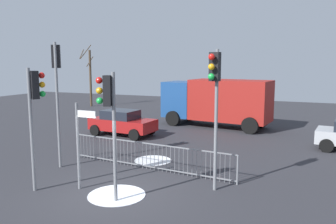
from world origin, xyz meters
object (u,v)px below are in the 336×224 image
(direction_sign_post, at_px, (79,141))
(car_red_far, at_px, (122,122))
(traffic_light_mid_right, at_px, (215,89))
(traffic_light_mid_left, at_px, (109,108))
(bare_tree_left, at_px, (90,76))
(traffic_light_rear_left, at_px, (35,101))
(traffic_light_foreground_right, at_px, (57,77))
(delivery_truck, at_px, (217,100))

(direction_sign_post, height_order, car_red_far, direction_sign_post)
(direction_sign_post, bearing_deg, traffic_light_mid_right, 21.85)
(traffic_light_mid_left, relative_size, traffic_light_mid_right, 0.85)
(car_red_far, bearing_deg, bare_tree_left, 137.44)
(traffic_light_mid_left, distance_m, traffic_light_mid_right, 3.36)
(traffic_light_rear_left, bearing_deg, direction_sign_post, 53.20)
(traffic_light_mid_left, distance_m, direction_sign_post, 1.97)
(traffic_light_mid_left, bearing_deg, bare_tree_left, 17.91)
(traffic_light_foreground_right, bearing_deg, car_red_far, 64.62)
(direction_sign_post, height_order, bare_tree_left, bare_tree_left)
(direction_sign_post, bearing_deg, traffic_light_mid_left, -15.74)
(delivery_truck, distance_m, bare_tree_left, 15.16)
(direction_sign_post, relative_size, delivery_truck, 0.40)
(traffic_light_foreground_right, relative_size, traffic_light_mid_right, 1.08)
(traffic_light_mid_left, xyz_separation_m, car_red_far, (-4.49, 8.49, -2.12))
(traffic_light_mid_left, bearing_deg, traffic_light_foreground_right, 40.42)
(delivery_truck, bearing_deg, traffic_light_mid_right, 111.79)
(traffic_light_mid_right, xyz_separation_m, direction_sign_post, (-4.14, -1.48, -1.75))
(traffic_light_mid_right, distance_m, direction_sign_post, 4.73)
(traffic_light_mid_left, bearing_deg, car_red_far, 9.29)
(traffic_light_rear_left, height_order, traffic_light_mid_right, traffic_light_mid_right)
(direction_sign_post, xyz_separation_m, car_red_far, (-3.03, 8.03, -0.87))
(traffic_light_mid_right, bearing_deg, delivery_truck, -65.78)
(traffic_light_mid_right, bearing_deg, traffic_light_mid_left, 46.42)
(direction_sign_post, bearing_deg, car_red_far, 112.81)
(delivery_truck, bearing_deg, bare_tree_left, -14.55)
(traffic_light_foreground_right, height_order, bare_tree_left, bare_tree_left)
(traffic_light_mid_left, distance_m, car_red_far, 9.84)
(traffic_light_mid_right, relative_size, bare_tree_left, 0.78)
(traffic_light_rear_left, bearing_deg, bare_tree_left, 149.76)
(car_red_far, bearing_deg, direction_sign_post, -64.14)
(traffic_light_mid_left, relative_size, direction_sign_post, 1.35)
(traffic_light_foreground_right, relative_size, traffic_light_rear_left, 1.23)
(traffic_light_rear_left, bearing_deg, traffic_light_mid_left, 31.11)
(traffic_light_rear_left, distance_m, direction_sign_post, 1.91)
(traffic_light_mid_left, xyz_separation_m, direction_sign_post, (-1.45, 0.47, -1.25))
(traffic_light_mid_right, height_order, bare_tree_left, bare_tree_left)
(traffic_light_mid_left, relative_size, delivery_truck, 0.54)
(traffic_light_rear_left, relative_size, traffic_light_mid_left, 1.03)
(traffic_light_foreground_right, bearing_deg, delivery_truck, 39.67)
(car_red_far, xyz_separation_m, bare_tree_left, (-9.58, 10.54, 2.15))
(traffic_light_rear_left, xyz_separation_m, direction_sign_post, (1.26, 0.56, -1.32))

